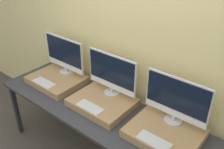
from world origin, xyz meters
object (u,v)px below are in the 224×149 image
keyboard_left (44,83)px  monitor_right (177,99)px  monitor_left (65,54)px  keyboard_right (154,141)px  monitor_center (112,73)px  keyboard_center (90,107)px

keyboard_left → monitor_right: bearing=13.2°
monitor_left → monitor_right: 1.46m
monitor_right → keyboard_right: 0.42m
monitor_left → monitor_center: size_ratio=1.00×
keyboard_left → keyboard_center: 0.73m
monitor_left → keyboard_center: size_ratio=2.08×
monitor_center → keyboard_right: size_ratio=2.08×
keyboard_center → monitor_center: bearing=90.0°
monitor_left → keyboard_left: 0.42m
monitor_center → keyboard_left: bearing=-154.9°
keyboard_left → monitor_center: 0.84m
keyboard_right → keyboard_left: bearing=180.0°
monitor_right → keyboard_left: bearing=-166.8°
keyboard_center → keyboard_left: bearing=180.0°
monitor_left → monitor_center: same height
monitor_left → keyboard_left: (0.00, -0.34, -0.24)m
monitor_left → keyboard_right: (1.46, -0.34, -0.24)m
keyboard_left → monitor_right: size_ratio=0.48×
keyboard_left → keyboard_right: bearing=0.0°
monitor_left → monitor_right: bearing=0.0°
keyboard_left → monitor_center: bearing=25.1°
monitor_right → keyboard_right: monitor_right is taller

